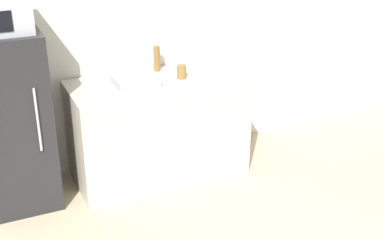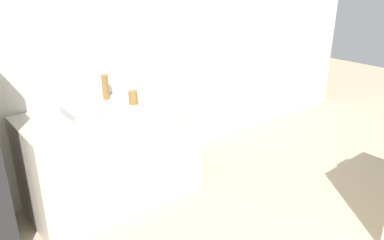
# 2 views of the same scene
# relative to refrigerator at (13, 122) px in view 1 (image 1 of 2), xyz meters

# --- Properties ---
(wall_back) EXTENTS (8.00, 0.06, 2.60)m
(wall_back) POSITION_rel_refrigerator_xyz_m (1.28, 0.38, 0.57)
(wall_back) COLOR silver
(wall_back) RESTS_ON ground_plane
(refrigerator) EXTENTS (0.57, 0.59, 1.46)m
(refrigerator) POSITION_rel_refrigerator_xyz_m (0.00, 0.00, 0.00)
(refrigerator) COLOR #232326
(refrigerator) RESTS_ON ground_plane
(counter) EXTENTS (1.50, 0.72, 0.91)m
(counter) POSITION_rel_refrigerator_xyz_m (1.21, -0.03, -0.28)
(counter) COLOR beige
(counter) RESTS_ON ground_plane
(sink_basin) EXTENTS (0.36, 0.31, 0.06)m
(sink_basin) POSITION_rel_refrigerator_xyz_m (1.02, -0.02, 0.21)
(sink_basin) COLOR #9EA3A8
(sink_basin) RESTS_ON counter
(bottle_tall) EXTENTS (0.06, 0.06, 0.23)m
(bottle_tall) POSITION_rel_refrigerator_xyz_m (1.31, 0.22, 0.29)
(bottle_tall) COLOR olive
(bottle_tall) RESTS_ON counter
(bottle_short) EXTENTS (0.08, 0.08, 0.12)m
(bottle_short) POSITION_rel_refrigerator_xyz_m (1.43, -0.06, 0.24)
(bottle_short) COLOR olive
(bottle_short) RESTS_ON counter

